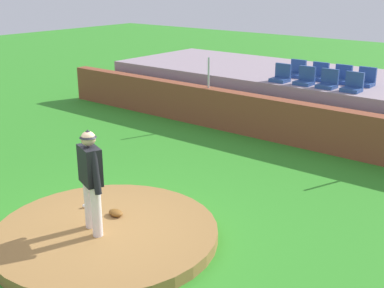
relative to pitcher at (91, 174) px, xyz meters
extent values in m
plane|color=#308924|center=(0.08, 0.18, -1.23)|extent=(60.00, 60.00, 0.00)
cylinder|color=olive|center=(0.08, 0.18, -1.13)|extent=(3.77, 3.77, 0.21)
cylinder|color=white|center=(-0.16, 0.06, -0.59)|extent=(0.16, 0.16, 0.86)
cylinder|color=white|center=(0.16, -0.06, -0.59)|extent=(0.16, 0.16, 0.86)
cube|color=black|center=(0.00, 0.00, 0.15)|extent=(0.54, 0.41, 0.62)
cylinder|color=black|center=(-0.24, 0.09, 0.11)|extent=(0.27, 0.19, 0.70)
cylinder|color=black|center=(0.24, -0.09, 0.11)|extent=(0.26, 0.19, 0.70)
sphere|color=tan|center=(0.00, 0.00, 0.59)|extent=(0.24, 0.24, 0.24)
cone|color=black|center=(0.00, 0.00, 0.68)|extent=(0.35, 0.35, 0.13)
sphere|color=white|center=(-0.83, 0.47, -0.99)|extent=(0.07, 0.07, 0.07)
ellipsoid|color=brown|center=(-0.14, 0.61, -0.97)|extent=(0.31, 0.22, 0.11)
cube|color=brown|center=(0.08, 6.77, -0.66)|extent=(17.21, 0.40, 1.14)
cylinder|color=silver|center=(-2.76, 6.77, 0.36)|extent=(0.06, 0.06, 0.89)
cube|color=gray|center=(0.08, 9.56, -0.54)|extent=(14.98, 4.38, 1.38)
cube|color=#29488A|center=(-1.00, 7.81, 0.20)|extent=(0.48, 0.44, 0.10)
cube|color=#29488A|center=(-1.00, 7.99, 0.45)|extent=(0.48, 0.08, 0.40)
cube|color=#29488A|center=(-0.26, 7.84, 0.20)|extent=(0.48, 0.44, 0.10)
cube|color=#29488A|center=(-0.26, 8.02, 0.45)|extent=(0.48, 0.08, 0.40)
cube|color=#29488A|center=(0.42, 7.83, 0.20)|extent=(0.48, 0.44, 0.10)
cube|color=#29488A|center=(0.42, 8.01, 0.45)|extent=(0.48, 0.08, 0.40)
cube|color=#29488A|center=(1.11, 7.82, 0.20)|extent=(0.48, 0.44, 0.10)
cube|color=#29488A|center=(1.11, 8.00, 0.45)|extent=(0.48, 0.08, 0.40)
cube|color=#29488A|center=(-0.99, 8.73, 0.20)|extent=(0.48, 0.44, 0.10)
cube|color=#29488A|center=(-0.99, 8.91, 0.45)|extent=(0.48, 0.08, 0.40)
cube|color=#29488A|center=(-0.26, 8.70, 0.20)|extent=(0.48, 0.44, 0.10)
cube|color=#29488A|center=(-0.26, 8.88, 0.45)|extent=(0.48, 0.08, 0.40)
cube|color=#29488A|center=(0.44, 8.70, 0.20)|extent=(0.48, 0.44, 0.10)
cube|color=#29488A|center=(0.44, 8.88, 0.45)|extent=(0.48, 0.08, 0.40)
cube|color=#29488A|center=(1.10, 8.74, 0.20)|extent=(0.48, 0.44, 0.10)
cube|color=#29488A|center=(1.10, 8.92, 0.45)|extent=(0.48, 0.08, 0.40)
camera|label=1|loc=(5.97, -4.81, 2.99)|focal=47.12mm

